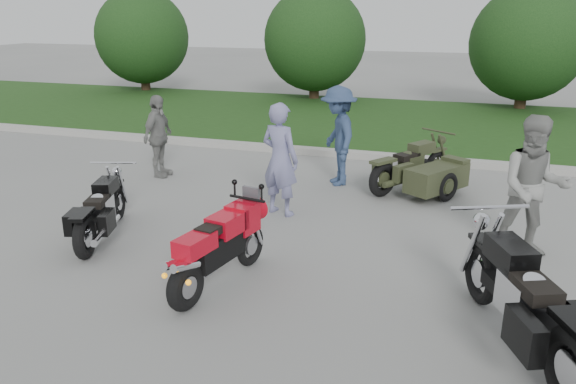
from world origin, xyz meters
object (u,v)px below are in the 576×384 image
(cruiser_left, at_px, (100,213))
(cruiser_sidecar, at_px, (424,173))
(sportbike_red, at_px, (218,247))
(person_back, at_px, (158,136))
(person_grey, at_px, (534,187))
(person_denim, at_px, (338,136))
(cruiser_right, at_px, (528,307))
(person_stripe, at_px, (280,159))

(cruiser_left, distance_m, cruiser_sidecar, 5.63)
(sportbike_red, xyz_separation_m, cruiser_sidecar, (2.04, 4.46, -0.14))
(person_back, bearing_deg, cruiser_sidecar, -85.77)
(cruiser_sidecar, bearing_deg, person_back, -142.22)
(sportbike_red, xyz_separation_m, person_grey, (3.63, 2.23, 0.44))
(cruiser_sidecar, bearing_deg, person_denim, -152.31)
(cruiser_sidecar, relative_size, person_grey, 1.06)
(cruiser_left, height_order, person_back, person_back)
(cruiser_right, bearing_deg, person_denim, 98.36)
(person_grey, bearing_deg, sportbike_red, -153.40)
(sportbike_red, height_order, cruiser_left, sportbike_red)
(cruiser_sidecar, distance_m, person_stripe, 2.85)
(cruiser_sidecar, height_order, person_back, person_back)
(cruiser_left, relative_size, person_back, 1.24)
(sportbike_red, height_order, cruiser_right, cruiser_right)
(cruiser_right, bearing_deg, cruiser_left, 145.14)
(person_denim, height_order, person_back, person_denim)
(cruiser_left, height_order, person_stripe, person_stripe)
(cruiser_left, height_order, person_grey, person_grey)
(cruiser_right, distance_m, person_denim, 5.83)
(person_stripe, relative_size, person_denim, 0.98)
(person_stripe, distance_m, person_grey, 3.78)
(person_grey, relative_size, person_back, 1.18)
(cruiser_sidecar, bearing_deg, sportbike_red, -81.80)
(cruiser_sidecar, relative_size, person_denim, 1.08)
(cruiser_right, bearing_deg, sportbike_red, 151.03)
(cruiser_right, xyz_separation_m, person_back, (-6.58, 4.35, 0.32))
(sportbike_red, height_order, person_stripe, person_stripe)
(sportbike_red, bearing_deg, person_grey, 42.41)
(person_grey, xyz_separation_m, person_back, (-6.78, 1.78, -0.14))
(cruiser_right, distance_m, person_back, 7.89)
(person_grey, bearing_deg, cruiser_sidecar, 120.59)
(cruiser_left, bearing_deg, person_back, 87.97)
(person_grey, bearing_deg, person_stripe, 168.14)
(person_denim, bearing_deg, cruiser_left, -62.41)
(sportbike_red, relative_size, cruiser_sidecar, 0.93)
(cruiser_left, xyz_separation_m, cruiser_sidecar, (4.30, 3.63, -0.02))
(person_stripe, bearing_deg, sportbike_red, 110.57)
(sportbike_red, distance_m, cruiser_left, 2.41)
(sportbike_red, distance_m, person_grey, 4.28)
(cruiser_left, xyz_separation_m, person_denim, (2.65, 3.78, 0.53))
(cruiser_left, bearing_deg, cruiser_right, -29.10)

